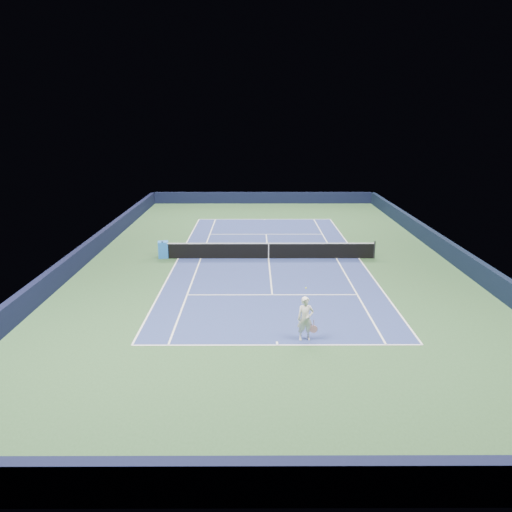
{
  "coord_description": "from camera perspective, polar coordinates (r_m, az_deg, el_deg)",
  "views": [
    {
      "loc": [
        -0.86,
        -29.06,
        8.33
      ],
      "look_at": [
        -0.77,
        -3.0,
        1.0
      ],
      "focal_mm": 35.0,
      "sensor_mm": 36.0,
      "label": 1
    }
  ],
  "objects": [
    {
      "name": "wall_left",
      "position": [
        31.69,
        -18.51,
        0.67
      ],
      "size": [
        0.35,
        40.0,
        1.1
      ],
      "primitive_type": "cube",
      "color": "black",
      "rests_on": "ground"
    },
    {
      "name": "service_line_near",
      "position": [
        24.16,
        1.87,
        -4.45
      ],
      "size": [
        8.23,
        0.08,
        0.0
      ],
      "primitive_type": "cube",
      "color": "white",
      "rests_on": "ground"
    },
    {
      "name": "sideline_doubles_left",
      "position": [
        30.58,
        -8.88,
        -0.27
      ],
      "size": [
        0.08,
        23.77,
        0.0
      ],
      "primitive_type": "cube",
      "color": "white",
      "rests_on": "ground"
    },
    {
      "name": "sideline_doubles_right",
      "position": [
        30.89,
        11.67,
        -0.25
      ],
      "size": [
        0.08,
        23.77,
        0.0
      ],
      "primitive_type": "cube",
      "color": "white",
      "rests_on": "ground"
    },
    {
      "name": "sideline_singles_left",
      "position": [
        30.4,
        -6.33,
        -0.27
      ],
      "size": [
        0.08,
        23.77,
        0.0
      ],
      "primitive_type": "cube",
      "color": "white",
      "rests_on": "ground"
    },
    {
      "name": "sponsor_cube",
      "position": [
        30.81,
        -10.54,
        0.72
      ],
      "size": [
        0.7,
        0.65,
        1.01
      ],
      "color": "blue",
      "rests_on": "ground"
    },
    {
      "name": "baseline_far",
      "position": [
        41.79,
        0.99,
        4.23
      ],
      "size": [
        10.97,
        0.08,
        0.0
      ],
      "primitive_type": "cube",
      "color": "white",
      "rests_on": "ground"
    },
    {
      "name": "service_line_far",
      "position": [
        36.43,
        1.17,
        2.51
      ],
      "size": [
        8.23,
        0.08,
        0.0
      ],
      "primitive_type": "cube",
      "color": "white",
      "rests_on": "ground"
    },
    {
      "name": "center_mark_near",
      "position": [
        19.24,
        2.43,
        -9.94
      ],
      "size": [
        0.08,
        0.3,
        0.0
      ],
      "primitive_type": "cube",
      "color": "white",
      "rests_on": "ground"
    },
    {
      "name": "ground",
      "position": [
        30.24,
        1.44,
        -0.28
      ],
      "size": [
        40.0,
        40.0,
        0.0
      ],
      "primitive_type": "plane",
      "color": "#2A4B29",
      "rests_on": "ground"
    },
    {
      "name": "court_surface",
      "position": [
        30.24,
        1.44,
        -0.28
      ],
      "size": [
        10.97,
        23.77,
        0.01
      ],
      "primitive_type": "cube",
      "color": "navy",
      "rests_on": "ground"
    },
    {
      "name": "wall_far",
      "position": [
        49.51,
        0.81,
        6.67
      ],
      "size": [
        22.0,
        0.35,
        1.1
      ],
      "primitive_type": "cube",
      "color": "black",
      "rests_on": "ground"
    },
    {
      "name": "tennis_player",
      "position": [
        19.28,
        5.68,
        -7.14
      ],
      "size": [
        0.81,
        1.27,
        1.79
      ],
      "color": "white",
      "rests_on": "ground"
    },
    {
      "name": "sideline_singles_right",
      "position": [
        30.64,
        9.16,
        -0.26
      ],
      "size": [
        0.08,
        23.77,
        0.0
      ],
      "primitive_type": "cube",
      "color": "white",
      "rests_on": "ground"
    },
    {
      "name": "wall_right",
      "position": [
        32.27,
        21.04,
        0.69
      ],
      "size": [
        0.35,
        40.0,
        1.1
      ],
      "primitive_type": "cube",
      "color": "black",
      "rests_on": "ground"
    },
    {
      "name": "baseline_near",
      "position": [
        19.11,
        2.45,
        -10.13
      ],
      "size": [
        10.97,
        0.08,
        0.0
      ],
      "primitive_type": "cube",
      "color": "white",
      "rests_on": "ground"
    },
    {
      "name": "center_service_line",
      "position": [
        30.24,
        1.44,
        -0.27
      ],
      "size": [
        0.08,
        12.8,
        0.0
      ],
      "primitive_type": "cube",
      "color": "white",
      "rests_on": "ground"
    },
    {
      "name": "center_mark_far",
      "position": [
        41.64,
        1.0,
        4.18
      ],
      "size": [
        0.08,
        0.3,
        0.0
      ],
      "primitive_type": "cube",
      "color": "white",
      "rests_on": "ground"
    },
    {
      "name": "wall_near",
      "position": [
        12.11,
        4.32,
        -24.34
      ],
      "size": [
        22.0,
        0.35,
        1.1
      ],
      "primitive_type": "cube",
      "color": "black",
      "rests_on": "ground"
    },
    {
      "name": "tennis_net",
      "position": [
        30.11,
        1.45,
        0.64
      ],
      "size": [
        12.9,
        0.1,
        1.07
      ],
      "color": "black",
      "rests_on": "ground"
    }
  ]
}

